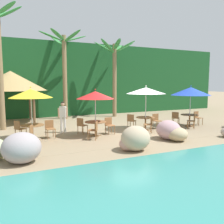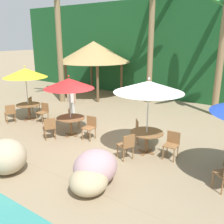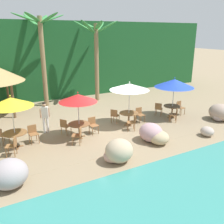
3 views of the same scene
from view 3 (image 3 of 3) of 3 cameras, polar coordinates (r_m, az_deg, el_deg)
name	(u,v)px [view 3 (image 3 of 3)]	position (r m, az deg, el deg)	size (l,w,h in m)	color
ground_plane	(113,129)	(13.81, 0.18, -4.00)	(120.00, 120.00, 0.00)	#937F60
terrace_deck	(113,129)	(13.81, 0.18, -3.99)	(18.00, 5.20, 0.01)	#937F60
foliage_backdrop	(60,60)	(21.25, -11.88, 11.74)	(28.00, 2.40, 6.00)	#194C23
rock_seawall	(146,139)	(11.65, 7.73, -6.18)	(17.05, 3.72, 1.05)	tan
umbrella_yellow	(11,102)	(11.85, -22.28, 2.14)	(1.97, 1.97, 2.53)	silver
dining_table_yellow	(15,135)	(12.35, -21.41, -4.98)	(1.10, 1.10, 0.74)	brown
chair_yellow_seaward	(33,133)	(12.65, -17.72, -4.53)	(0.46, 0.46, 0.87)	olive
chair_yellow_inland	(1,134)	(12.96, -24.16, -4.74)	(0.59, 0.59, 0.87)	olive
chair_yellow_left	(13,145)	(11.61, -21.89, -7.05)	(0.55, 0.55, 0.87)	olive
umbrella_red	(78,98)	(12.24, -7.86, 3.22)	(1.91, 1.91, 2.40)	silver
dining_table_red	(79,126)	(12.69, -7.58, -3.21)	(1.10, 1.10, 0.74)	brown
chair_red_seaward	(93,124)	(13.17, -4.43, -2.78)	(0.46, 0.46, 0.87)	olive
chair_red_inland	(65,126)	(13.15, -10.81, -3.09)	(0.59, 0.59, 0.87)	olive
chair_red_left	(78,134)	(11.94, -7.77, -5.15)	(0.58, 0.58, 0.87)	olive
umbrella_white	(129,87)	(13.86, 4.04, 5.81)	(2.23, 2.23, 2.56)	silver
dining_table_white	(129,115)	(14.29, 3.90, -0.65)	(1.10, 1.10, 0.74)	brown
chair_white_seaward	(140,114)	(14.87, 6.40, -0.39)	(0.43, 0.44, 0.87)	olive
chair_white_inland	(115,115)	(14.54, 0.61, -0.71)	(0.60, 0.59, 0.87)	olive
chair_white_left	(133,121)	(13.55, 4.77, -2.19)	(0.56, 0.56, 0.87)	olive
umbrella_blue	(174,83)	(15.65, 14.14, 6.46)	(2.40, 2.40, 2.55)	silver
dining_table_blue	(172,108)	(16.03, 13.72, 0.94)	(1.10, 1.10, 0.74)	brown
chair_blue_seaward	(180,107)	(16.75, 15.36, 1.17)	(0.47, 0.48, 0.87)	olive
chair_blue_inland	(159,108)	(16.12, 10.67, 0.86)	(0.60, 0.59, 0.87)	olive
chair_blue_left	(175,114)	(15.26, 14.25, -0.36)	(0.60, 0.59, 0.87)	olive
palm_tree_second	(42,44)	(18.21, -15.91, 14.76)	(3.67, 3.40, 6.45)	olive
palm_tree_third	(96,46)	(19.08, -3.59, 14.85)	(3.21, 3.41, 6.00)	olive
waiter_in_white	(45,115)	(13.53, -15.17, -0.68)	(0.52, 0.33, 1.70)	white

